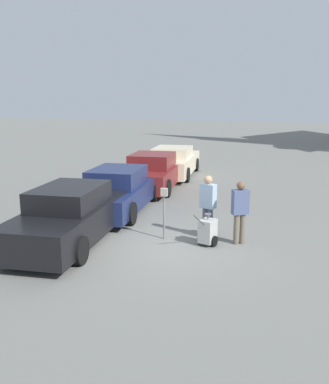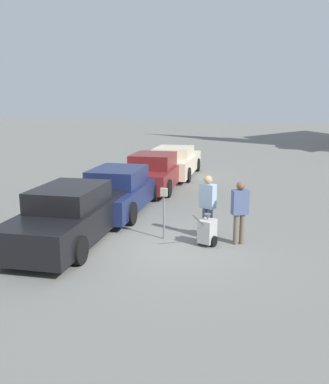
{
  "view_description": "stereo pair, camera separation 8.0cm",
  "coord_description": "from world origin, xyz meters",
  "px_view_note": "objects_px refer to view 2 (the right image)",
  "views": [
    {
      "loc": [
        2.98,
        -10.06,
        3.76
      ],
      "look_at": [
        -0.41,
        1.48,
        1.1
      ],
      "focal_mm": 40.0,
      "sensor_mm": 36.0,
      "label": 1
    },
    {
      "loc": [
        3.06,
        -10.04,
        3.76
      ],
      "look_at": [
        -0.41,
        1.48,
        1.1
      ],
      "focal_mm": 40.0,
      "sensor_mm": 36.0,
      "label": 2
    }
  ],
  "objects_px": {
    "person_supervisor": "(240,209)",
    "parked_car_navy": "(119,191)",
    "parked_car_black": "(73,215)",
    "equipment_cart": "(207,231)",
    "parked_car_cream": "(174,162)",
    "parking_meter": "(164,204)",
    "parked_car_maroon": "(154,172)",
    "person_worker": "(208,203)"
  },
  "relations": [
    {
      "from": "person_supervisor",
      "to": "parked_car_black",
      "type": "bearing_deg",
      "value": -16.42
    },
    {
      "from": "parked_car_navy",
      "to": "parked_car_cream",
      "type": "xyz_separation_m",
      "value": [
        -0.0,
        6.94,
        -0.01
      ]
    },
    {
      "from": "parked_car_black",
      "to": "parked_car_cream",
      "type": "height_order",
      "value": "parked_car_black"
    },
    {
      "from": "parking_meter",
      "to": "equipment_cart",
      "type": "relative_size",
      "value": 1.41
    },
    {
      "from": "parked_car_maroon",
      "to": "parking_meter",
      "type": "distance_m",
      "value": 6.61
    },
    {
      "from": "parked_car_cream",
      "to": "person_supervisor",
      "type": "distance_m",
      "value": 10.16
    },
    {
      "from": "parked_car_maroon",
      "to": "parked_car_cream",
      "type": "distance_m",
      "value": 3.17
    },
    {
      "from": "person_supervisor",
      "to": "parked_car_navy",
      "type": "bearing_deg",
      "value": -56.43
    },
    {
      "from": "parked_car_black",
      "to": "equipment_cart",
      "type": "xyz_separation_m",
      "value": [
        3.53,
        0.6,
        -0.31
      ]
    },
    {
      "from": "parked_car_black",
      "to": "person_worker",
      "type": "height_order",
      "value": "person_worker"
    },
    {
      "from": "person_supervisor",
      "to": "parked_car_cream",
      "type": "bearing_deg",
      "value": -93.67
    },
    {
      "from": "person_supervisor",
      "to": "parking_meter",
      "type": "bearing_deg",
      "value": -24.07
    },
    {
      "from": "parked_car_black",
      "to": "person_supervisor",
      "type": "xyz_separation_m",
      "value": [
        4.31,
        0.94,
        0.25
      ]
    },
    {
      "from": "parking_meter",
      "to": "parked_car_maroon",
      "type": "bearing_deg",
      "value": 110.43
    },
    {
      "from": "person_supervisor",
      "to": "equipment_cart",
      "type": "xyz_separation_m",
      "value": [
        -0.78,
        -0.34,
        -0.56
      ]
    },
    {
      "from": "parked_car_navy",
      "to": "parking_meter",
      "type": "distance_m",
      "value": 3.36
    },
    {
      "from": "parked_car_maroon",
      "to": "person_worker",
      "type": "height_order",
      "value": "person_worker"
    },
    {
      "from": "parked_car_cream",
      "to": "equipment_cart",
      "type": "bearing_deg",
      "value": -74.12
    },
    {
      "from": "parked_car_black",
      "to": "parking_meter",
      "type": "height_order",
      "value": "parked_car_black"
    },
    {
      "from": "parked_car_cream",
      "to": "person_supervisor",
      "type": "height_order",
      "value": "person_supervisor"
    },
    {
      "from": "parked_car_cream",
      "to": "person_worker",
      "type": "bearing_deg",
      "value": -73.48
    },
    {
      "from": "parked_car_maroon",
      "to": "parked_car_cream",
      "type": "height_order",
      "value": "parked_car_maroon"
    },
    {
      "from": "parking_meter",
      "to": "person_supervisor",
      "type": "bearing_deg",
      "value": 4.68
    },
    {
      "from": "person_supervisor",
      "to": "equipment_cart",
      "type": "distance_m",
      "value": 1.02
    },
    {
      "from": "parked_car_black",
      "to": "parked_car_navy",
      "type": "relative_size",
      "value": 1.05
    },
    {
      "from": "equipment_cart",
      "to": "parked_car_black",
      "type": "bearing_deg",
      "value": -153.84
    },
    {
      "from": "person_worker",
      "to": "person_supervisor",
      "type": "height_order",
      "value": "person_worker"
    },
    {
      "from": "parked_car_maroon",
      "to": "parked_car_cream",
      "type": "relative_size",
      "value": 0.96
    },
    {
      "from": "parking_meter",
      "to": "person_supervisor",
      "type": "height_order",
      "value": "person_supervisor"
    },
    {
      "from": "parked_car_navy",
      "to": "parked_car_maroon",
      "type": "distance_m",
      "value": 3.77
    },
    {
      "from": "parked_car_cream",
      "to": "parked_car_maroon",
      "type": "bearing_deg",
      "value": -94.41
    },
    {
      "from": "parked_car_navy",
      "to": "person_supervisor",
      "type": "bearing_deg",
      "value": -32.1
    },
    {
      "from": "person_supervisor",
      "to": "equipment_cart",
      "type": "relative_size",
      "value": 1.67
    },
    {
      "from": "parking_meter",
      "to": "person_supervisor",
      "type": "xyz_separation_m",
      "value": [
        2.0,
        0.16,
        -0.03
      ]
    },
    {
      "from": "parked_car_maroon",
      "to": "parking_meter",
      "type": "relative_size",
      "value": 3.48
    },
    {
      "from": "parked_car_navy",
      "to": "equipment_cart",
      "type": "height_order",
      "value": "parked_car_navy"
    },
    {
      "from": "parked_car_black",
      "to": "parking_meter",
      "type": "distance_m",
      "value": 2.45
    },
    {
      "from": "parked_car_cream",
      "to": "parking_meter",
      "type": "xyz_separation_m",
      "value": [
        2.31,
        -9.37,
        0.3
      ]
    },
    {
      "from": "parked_car_black",
      "to": "parked_car_maroon",
      "type": "relative_size",
      "value": 1.1
    },
    {
      "from": "parked_car_maroon",
      "to": "person_supervisor",
      "type": "height_order",
      "value": "person_supervisor"
    },
    {
      "from": "person_worker",
      "to": "person_supervisor",
      "type": "xyz_separation_m",
      "value": [
        0.9,
        -0.3,
        -0.03
      ]
    },
    {
      "from": "parked_car_black",
      "to": "parked_car_maroon",
      "type": "height_order",
      "value": "parked_car_black"
    }
  ]
}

